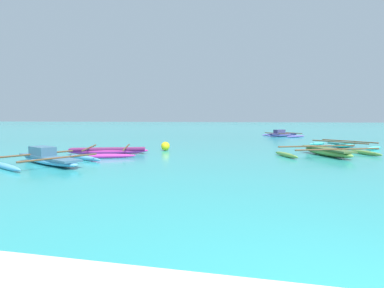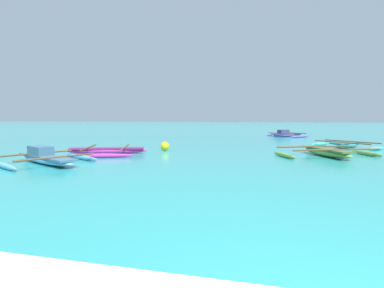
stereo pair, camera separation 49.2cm
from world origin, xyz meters
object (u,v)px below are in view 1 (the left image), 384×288
at_px(moored_boat_1, 282,134).
at_px(moored_boat_2, 48,158).
at_px(moored_boat_0, 327,152).
at_px(moored_boat_3, 108,151).
at_px(mooring_buoy_0, 165,146).
at_px(moored_boat_4, 343,144).

bearing_deg(moored_boat_1, moored_boat_2, -160.47).
bearing_deg(moored_boat_1, moored_boat_0, -129.38).
relative_size(moored_boat_1, moored_boat_2, 1.03).
relative_size(moored_boat_3, mooring_buoy_0, 8.16).
height_order(moored_boat_4, mooring_buoy_0, mooring_buoy_0).
bearing_deg(moored_boat_3, moored_boat_4, 7.48).
distance_m(moored_boat_1, mooring_buoy_0, 15.73).
bearing_deg(mooring_buoy_0, moored_boat_2, -118.83).
bearing_deg(moored_boat_2, mooring_buoy_0, 88.45).
bearing_deg(moored_boat_3, moored_boat_2, -121.93).
height_order(moored_boat_1, moored_boat_3, moored_boat_1).
xyz_separation_m(moored_boat_2, moored_boat_3, (0.78, 3.34, -0.05)).
relative_size(moored_boat_0, mooring_buoy_0, 10.12).
height_order(moored_boat_0, moored_boat_1, moored_boat_1).
bearing_deg(moored_boat_3, moored_boat_1, 40.54).
bearing_deg(moored_boat_2, moored_boat_1, 89.25).
bearing_deg(moored_boat_0, mooring_buoy_0, -117.58).
bearing_deg(moored_boat_1, moored_boat_3, -163.15).
relative_size(moored_boat_4, mooring_buoy_0, 7.92).
relative_size(moored_boat_1, moored_boat_3, 1.03).
height_order(moored_boat_0, mooring_buoy_0, mooring_buoy_0).
distance_m(moored_boat_1, moored_boat_2, 22.03).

